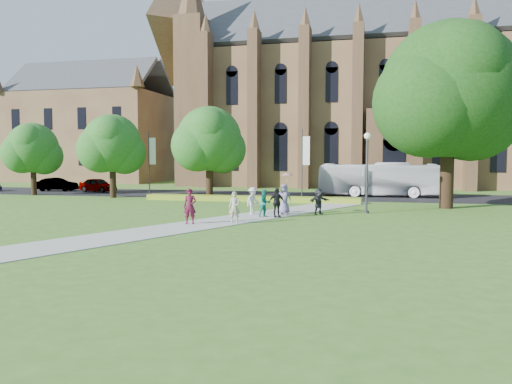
% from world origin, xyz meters
% --- Properties ---
extents(ground, '(160.00, 160.00, 0.00)m').
position_xyz_m(ground, '(0.00, 0.00, 0.00)').
color(ground, '#3C671F').
rests_on(ground, ground).
extents(road, '(160.00, 10.00, 0.02)m').
position_xyz_m(road, '(0.00, 20.00, 0.01)').
color(road, black).
rests_on(road, ground).
extents(footpath, '(15.58, 28.54, 0.04)m').
position_xyz_m(footpath, '(0.00, 1.00, 0.02)').
color(footpath, '#B2B2A8').
rests_on(footpath, ground).
extents(flower_hedge, '(18.00, 1.40, 0.45)m').
position_xyz_m(flower_hedge, '(-2.00, 13.20, 0.23)').
color(flower_hedge, gold).
rests_on(flower_hedge, ground).
extents(cathedral, '(52.60, 18.25, 28.00)m').
position_xyz_m(cathedral, '(10.00, 39.73, 12.98)').
color(cathedral, olive).
rests_on(cathedral, ground).
extents(building_west, '(22.00, 14.00, 18.30)m').
position_xyz_m(building_west, '(-34.00, 42.00, 9.21)').
color(building_west, olive).
rests_on(building_west, ground).
extents(streetlamp, '(0.44, 0.44, 5.24)m').
position_xyz_m(streetlamp, '(7.50, 6.50, 3.30)').
color(streetlamp, '#38383D').
rests_on(streetlamp, ground).
extents(large_tree, '(9.60, 9.60, 13.20)m').
position_xyz_m(large_tree, '(13.00, 11.00, 8.37)').
color(large_tree, '#332114').
rests_on(large_tree, ground).
extents(street_tree_0, '(5.20, 5.20, 7.50)m').
position_xyz_m(street_tree_0, '(-15.00, 14.00, 4.87)').
color(street_tree_0, '#332114').
rests_on(street_tree_0, ground).
extents(street_tree_1, '(5.60, 5.60, 8.05)m').
position_xyz_m(street_tree_1, '(-6.00, 14.50, 5.22)').
color(street_tree_1, '#332114').
rests_on(street_tree_1, ground).
extents(street_tree_2, '(4.80, 4.80, 6.95)m').
position_xyz_m(street_tree_2, '(-24.00, 15.00, 4.53)').
color(street_tree_2, '#332114').
rests_on(street_tree_2, ground).
extents(banner_pole_0, '(0.70, 0.10, 6.00)m').
position_xyz_m(banner_pole_0, '(2.11, 15.20, 3.39)').
color(banner_pole_0, '#38383D').
rests_on(banner_pole_0, ground).
extents(banner_pole_1, '(0.70, 0.10, 6.00)m').
position_xyz_m(banner_pole_1, '(-11.89, 15.20, 3.39)').
color(banner_pole_1, '#38383D').
rests_on(banner_pole_1, ground).
extents(tour_coach, '(11.43, 3.15, 3.15)m').
position_xyz_m(tour_coach, '(8.49, 20.86, 1.60)').
color(tour_coach, silver).
rests_on(tour_coach, road).
extents(car_0, '(4.59, 2.79, 1.46)m').
position_xyz_m(car_0, '(-20.19, 20.12, 0.75)').
color(car_0, gray).
rests_on(car_0, road).
extents(car_1, '(4.48, 2.10, 1.42)m').
position_xyz_m(car_1, '(-25.19, 20.29, 0.73)').
color(car_1, gray).
rests_on(car_1, road).
extents(pedestrian_0, '(0.78, 0.60, 1.92)m').
position_xyz_m(pedestrian_0, '(-1.72, -1.40, 1.00)').
color(pedestrian_0, '#501227').
rests_on(pedestrian_0, footpath).
extents(pedestrian_1, '(1.02, 1.02, 1.67)m').
position_xyz_m(pedestrian_1, '(1.55, 2.60, 0.87)').
color(pedestrian_1, '#1B8B72').
rests_on(pedestrian_1, footpath).
extents(pedestrian_2, '(1.06, 1.27, 1.71)m').
position_xyz_m(pedestrian_2, '(0.49, 3.90, 0.89)').
color(pedestrian_2, silver).
rests_on(pedestrian_2, footpath).
extents(pedestrian_3, '(1.10, 0.93, 1.77)m').
position_xyz_m(pedestrian_3, '(2.26, 2.68, 0.92)').
color(pedestrian_3, black).
rests_on(pedestrian_3, footpath).
extents(pedestrian_4, '(0.96, 0.65, 1.92)m').
position_xyz_m(pedestrian_4, '(2.43, 4.31, 1.00)').
color(pedestrian_4, slate).
rests_on(pedestrian_4, footpath).
extents(pedestrian_5, '(1.43, 1.41, 1.64)m').
position_xyz_m(pedestrian_5, '(4.56, 4.77, 0.86)').
color(pedestrian_5, '#282930').
rests_on(pedestrian_5, footpath).
extents(pedestrian_6, '(0.69, 0.52, 1.74)m').
position_xyz_m(pedestrian_6, '(0.55, -0.55, 0.91)').
color(pedestrian_6, '#A7A18B').
rests_on(pedestrian_6, footpath).
extents(parasol, '(0.90, 0.90, 0.61)m').
position_xyz_m(parasol, '(2.61, 4.41, 2.27)').
color(parasol, '#DEA39D').
rests_on(parasol, pedestrian_4).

